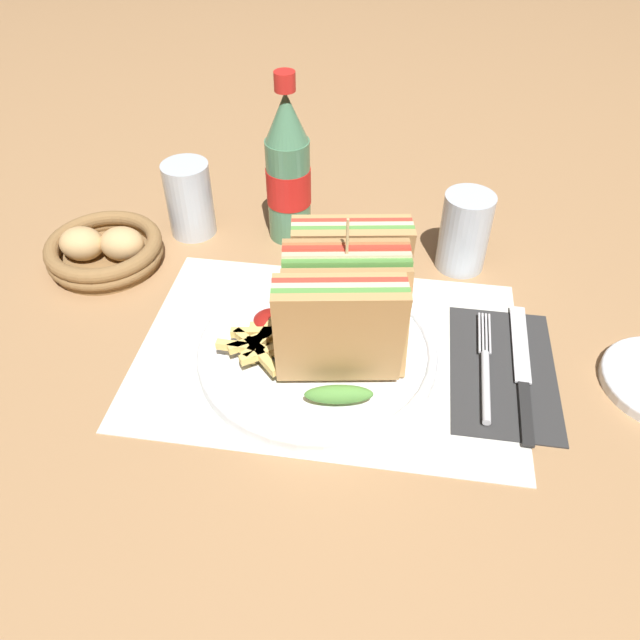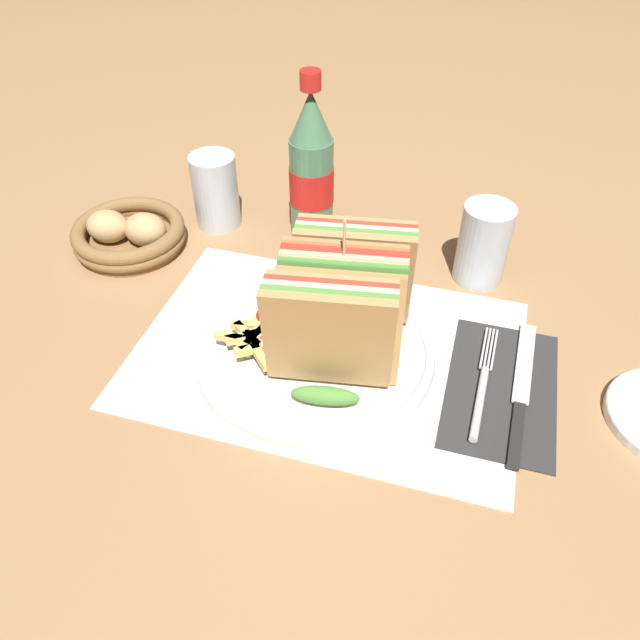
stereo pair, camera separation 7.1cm
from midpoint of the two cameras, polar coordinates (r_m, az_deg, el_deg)
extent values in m
plane|color=#9E754C|center=(0.70, 1.05, -5.03)|extent=(4.00, 4.00, 0.00)
cube|color=silver|center=(0.73, 3.50, -3.07)|extent=(0.44, 0.31, 0.00)
cylinder|color=white|center=(0.72, 2.38, -3.12)|extent=(0.27, 0.27, 0.01)
torus|color=white|center=(0.71, 2.40, -2.72)|extent=(0.27, 0.27, 0.01)
cube|color=tan|center=(0.62, 4.03, -2.12)|extent=(0.13, 0.05, 0.13)
cube|color=#518E3D|center=(0.62, 4.09, -1.61)|extent=(0.13, 0.05, 0.13)
cube|color=beige|center=(0.63, 4.14, -1.11)|extent=(0.13, 0.05, 0.13)
cube|color=red|center=(0.64, 4.19, -0.63)|extent=(0.13, 0.05, 0.13)
cube|color=tan|center=(0.65, 4.24, -0.16)|extent=(0.13, 0.05, 0.13)
ellipsoid|color=#518E3D|center=(0.64, 3.66, -7.08)|extent=(0.07, 0.03, 0.02)
cube|color=tan|center=(0.64, 4.95, -0.61)|extent=(0.13, 0.05, 0.13)
cube|color=#518E3D|center=(0.65, 5.01, 0.05)|extent=(0.13, 0.05, 0.13)
cube|color=beige|center=(0.65, 5.06, 0.70)|extent=(0.13, 0.05, 0.13)
cube|color=red|center=(0.66, 5.12, 1.34)|extent=(0.13, 0.05, 0.13)
cube|color=tan|center=(0.67, 5.17, 1.97)|extent=(0.13, 0.05, 0.13)
ellipsoid|color=#518E3D|center=(0.68, 4.69, -3.86)|extent=(0.07, 0.03, 0.02)
cube|color=tan|center=(0.69, 6.01, 3.68)|extent=(0.13, 0.05, 0.13)
cube|color=#518E3D|center=(0.70, 6.04, 4.06)|extent=(0.13, 0.05, 0.13)
cube|color=beige|center=(0.71, 6.07, 4.44)|extent=(0.13, 0.05, 0.13)
cube|color=red|center=(0.72, 6.09, 4.80)|extent=(0.13, 0.05, 0.13)
cube|color=tan|center=(0.73, 6.12, 5.16)|extent=(0.13, 0.05, 0.13)
ellipsoid|color=#518E3D|center=(0.71, 5.62, -0.96)|extent=(0.07, 0.03, 0.02)
cylinder|color=tan|center=(0.65, 5.22, 2.62)|extent=(0.00, 0.00, 0.17)
cube|color=#E5C166|center=(0.71, -3.48, -1.59)|extent=(0.02, 0.06, 0.01)
cube|color=#E5C166|center=(0.70, -2.13, -2.33)|extent=(0.05, 0.03, 0.01)
cube|color=#E5C166|center=(0.70, -1.81, -2.15)|extent=(0.01, 0.05, 0.01)
cube|color=#E5C166|center=(0.72, -1.80, -0.94)|extent=(0.03, 0.05, 0.01)
cube|color=#E5C166|center=(0.71, -3.11, -0.71)|extent=(0.06, 0.02, 0.01)
cube|color=#E5C166|center=(0.71, -1.36, -0.94)|extent=(0.06, 0.05, 0.01)
cube|color=#E5C166|center=(0.70, -2.52, -1.12)|extent=(0.02, 0.06, 0.01)
cube|color=#E5C166|center=(0.70, -3.46, -1.57)|extent=(0.05, 0.04, 0.01)
cube|color=#E5C166|center=(0.68, -2.07, -2.76)|extent=(0.06, 0.05, 0.01)
cube|color=#E5C166|center=(0.68, -2.74, -3.16)|extent=(0.04, 0.04, 0.01)
cube|color=#E5C166|center=(0.70, -3.82, -1.54)|extent=(0.04, 0.03, 0.01)
cube|color=#E5C166|center=(0.70, -2.83, -1.73)|extent=(0.03, 0.05, 0.01)
cube|color=#E5C166|center=(0.69, -4.77, -2.13)|extent=(0.06, 0.01, 0.01)
ellipsoid|color=maroon|center=(0.73, -1.34, 0.23)|extent=(0.05, 0.04, 0.02)
cube|color=#2D2D2D|center=(0.72, 18.99, -6.01)|extent=(0.12, 0.20, 0.00)
cylinder|color=silver|center=(0.69, 17.27, -7.38)|extent=(0.01, 0.10, 0.01)
cylinder|color=silver|center=(0.75, 17.37, -2.52)|extent=(0.00, 0.07, 0.00)
cylinder|color=silver|center=(0.75, 17.67, -2.58)|extent=(0.00, 0.07, 0.00)
cylinder|color=silver|center=(0.75, 17.97, -2.65)|extent=(0.00, 0.07, 0.00)
cylinder|color=silver|center=(0.75, 18.26, -2.71)|extent=(0.00, 0.07, 0.00)
cube|color=black|center=(0.68, 20.44, -9.96)|extent=(0.01, 0.09, 0.00)
cube|color=silver|center=(0.76, 20.79, -3.75)|extent=(0.02, 0.13, 0.00)
cylinder|color=#4C7F5B|center=(0.88, 1.58, 11.82)|extent=(0.06, 0.06, 0.15)
cylinder|color=red|center=(0.87, 1.59, 12.24)|extent=(0.06, 0.06, 0.05)
cone|color=#4C7F5B|center=(0.83, 1.72, 18.14)|extent=(0.06, 0.06, 0.07)
cylinder|color=red|center=(0.81, 1.79, 21.02)|extent=(0.03, 0.03, 0.02)
cylinder|color=silver|center=(0.84, 17.10, 6.58)|extent=(0.07, 0.07, 0.11)
cylinder|color=black|center=(0.86, 16.63, 4.69)|extent=(0.06, 0.06, 0.04)
cylinder|color=silver|center=(0.92, -7.34, 11.56)|extent=(0.07, 0.07, 0.11)
cylinder|color=black|center=(0.93, -7.22, 10.42)|extent=(0.06, 0.06, 0.06)
cylinder|color=olive|center=(0.91, -14.77, 6.71)|extent=(0.14, 0.14, 0.01)
torus|color=olive|center=(0.91, -14.88, 7.23)|extent=(0.16, 0.16, 0.02)
torus|color=olive|center=(0.90, -15.02, 7.92)|extent=(0.16, 0.16, 0.02)
ellipsoid|color=tan|center=(0.89, -13.50, 7.99)|extent=(0.06, 0.05, 0.04)
ellipsoid|color=tan|center=(0.91, -16.74, 8.13)|extent=(0.06, 0.05, 0.04)
camera|label=1|loc=(0.04, -87.13, 2.59)|focal=35.00mm
camera|label=2|loc=(0.04, 92.87, -2.59)|focal=35.00mm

